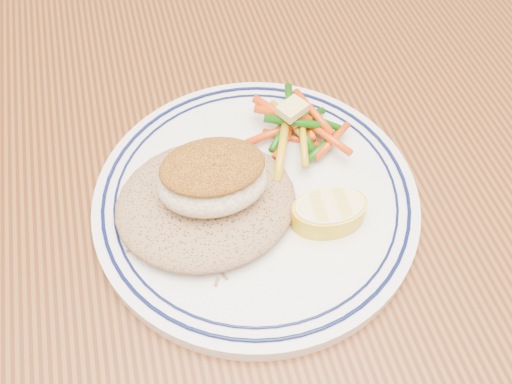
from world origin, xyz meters
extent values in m
cube|color=#4E260F|center=(0.00, 0.00, 0.73)|extent=(1.50, 0.90, 0.04)
cylinder|color=white|center=(-0.04, 0.03, 0.76)|extent=(0.27, 0.27, 0.01)
torus|color=#0A113F|center=(-0.04, 0.03, 0.77)|extent=(0.26, 0.26, 0.00)
torus|color=#0A113F|center=(-0.04, 0.03, 0.77)|extent=(0.24, 0.24, 0.00)
ellipsoid|color=#8E6947|center=(-0.08, 0.03, 0.78)|extent=(0.15, 0.13, 0.03)
ellipsoid|color=#F5E9CA|center=(-0.07, 0.03, 0.80)|extent=(0.09, 0.07, 0.04)
ellipsoid|color=#985B18|center=(-0.07, 0.03, 0.82)|extent=(0.08, 0.06, 0.02)
cylinder|color=#DA3E0A|center=(0.01, 0.08, 0.77)|extent=(0.05, 0.04, 0.01)
cylinder|color=gold|center=(0.03, 0.09, 0.77)|extent=(0.03, 0.04, 0.01)
cylinder|color=#DA3E0A|center=(0.03, 0.10, 0.77)|extent=(0.01, 0.06, 0.01)
cylinder|color=#12500A|center=(0.02, 0.09, 0.77)|extent=(0.01, 0.06, 0.01)
cylinder|color=#DA3E0A|center=(0.00, 0.08, 0.77)|extent=(0.04, 0.05, 0.02)
cylinder|color=#12500A|center=(0.02, 0.10, 0.77)|extent=(0.05, 0.02, 0.01)
cylinder|color=#DA3E0A|center=(0.00, 0.09, 0.78)|extent=(0.06, 0.02, 0.01)
cylinder|color=#12500A|center=(0.03, 0.06, 0.77)|extent=(0.04, 0.03, 0.01)
cylinder|color=#12500A|center=(0.00, 0.09, 0.78)|extent=(0.04, 0.05, 0.01)
cylinder|color=#DA3E0A|center=(0.04, 0.06, 0.78)|extent=(0.04, 0.03, 0.01)
cylinder|color=gold|center=(0.01, 0.10, 0.78)|extent=(0.02, 0.05, 0.01)
cylinder|color=#12500A|center=(0.03, 0.09, 0.78)|extent=(0.05, 0.04, 0.01)
cylinder|color=gold|center=(0.01, 0.07, 0.78)|extent=(0.02, 0.06, 0.01)
cylinder|color=#DA3E0A|center=(0.04, 0.07, 0.78)|extent=(0.03, 0.06, 0.01)
cylinder|color=#12500A|center=(0.01, 0.11, 0.78)|extent=(0.02, 0.05, 0.01)
cylinder|color=#DA3E0A|center=(0.01, 0.10, 0.78)|extent=(0.05, 0.03, 0.01)
cylinder|color=#DA3E0A|center=(0.00, 0.10, 0.79)|extent=(0.04, 0.04, 0.01)
cylinder|color=gold|center=(-0.01, 0.06, 0.78)|extent=(0.03, 0.06, 0.01)
cylinder|color=#DA3E0A|center=(0.03, 0.09, 0.79)|extent=(0.02, 0.06, 0.01)
cylinder|color=#12500A|center=(0.01, 0.09, 0.79)|extent=(0.06, 0.03, 0.02)
cube|color=#EDD874|center=(0.01, 0.09, 0.80)|extent=(0.03, 0.03, 0.01)
torus|color=white|center=(0.01, -0.01, 0.79)|extent=(0.06, 0.06, 0.00)
camera|label=1|loc=(-0.11, -0.24, 1.15)|focal=40.00mm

